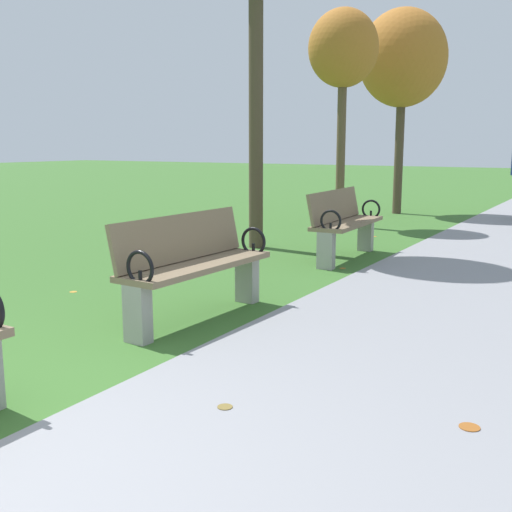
{
  "coord_description": "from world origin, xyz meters",
  "views": [
    {
      "loc": [
        2.6,
        -1.27,
        1.5
      ],
      "look_at": [
        -0.05,
        3.2,
        0.55
      ],
      "focal_mm": 43.5,
      "sensor_mm": 36.0,
      "label": 1
    }
  ],
  "objects_px": {
    "park_bench_2": "(193,264)",
    "tree_3": "(403,59)",
    "park_bench_3": "(344,222)",
    "tree_2": "(343,51)"
  },
  "relations": [
    {
      "from": "tree_3",
      "to": "park_bench_3",
      "type": "bearing_deg",
      "value": -78.85
    },
    {
      "from": "park_bench_2",
      "to": "tree_3",
      "type": "height_order",
      "value": "tree_3"
    },
    {
      "from": "park_bench_2",
      "to": "tree_3",
      "type": "xyz_separation_m",
      "value": [
        -1.1,
        8.91,
        2.74
      ]
    },
    {
      "from": "tree_2",
      "to": "tree_3",
      "type": "xyz_separation_m",
      "value": [
        0.27,
        2.53,
        0.13
      ]
    },
    {
      "from": "park_bench_2",
      "to": "tree_3",
      "type": "bearing_deg",
      "value": 97.07
    },
    {
      "from": "park_bench_2",
      "to": "tree_2",
      "type": "bearing_deg",
      "value": 102.14
    },
    {
      "from": "park_bench_2",
      "to": "park_bench_3",
      "type": "height_order",
      "value": "same"
    },
    {
      "from": "tree_2",
      "to": "tree_3",
      "type": "bearing_deg",
      "value": 83.94
    },
    {
      "from": "park_bench_3",
      "to": "tree_3",
      "type": "relative_size",
      "value": 0.38
    },
    {
      "from": "park_bench_3",
      "to": "tree_2",
      "type": "relative_size",
      "value": 0.42
    }
  ]
}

